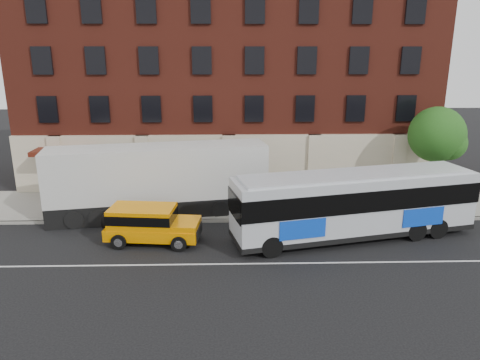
{
  "coord_description": "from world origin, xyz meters",
  "views": [
    {
      "loc": [
        -0.01,
        -18.97,
        9.81
      ],
      "look_at": [
        0.62,
        5.5,
        2.73
      ],
      "focal_mm": 33.66,
      "sensor_mm": 36.0,
      "label": 1
    }
  ],
  "objects_px": {
    "sign_pole": "(84,199)",
    "yellow_suv": "(149,222)",
    "street_tree": "(437,137)",
    "city_bus": "(355,202)",
    "shipping_container": "(159,182)"
  },
  "relations": [
    {
      "from": "city_bus",
      "to": "yellow_suv",
      "type": "xyz_separation_m",
      "value": [
        -10.95,
        -0.38,
        -0.88
      ]
    },
    {
      "from": "shipping_container",
      "to": "street_tree",
      "type": "bearing_deg",
      "value": 7.07
    },
    {
      "from": "street_tree",
      "to": "city_bus",
      "type": "distance_m",
      "value": 9.36
    },
    {
      "from": "sign_pole",
      "to": "shipping_container",
      "type": "relative_size",
      "value": 0.19
    },
    {
      "from": "yellow_suv",
      "to": "street_tree",
      "type": "bearing_deg",
      "value": 19.54
    },
    {
      "from": "sign_pole",
      "to": "street_tree",
      "type": "distance_m",
      "value": 22.49
    },
    {
      "from": "yellow_suv",
      "to": "shipping_container",
      "type": "height_order",
      "value": "shipping_container"
    },
    {
      "from": "sign_pole",
      "to": "yellow_suv",
      "type": "relative_size",
      "value": 0.48
    },
    {
      "from": "street_tree",
      "to": "sign_pole",
      "type": "bearing_deg",
      "value": -171.39
    },
    {
      "from": "yellow_suv",
      "to": "shipping_container",
      "type": "distance_m",
      "value": 4.23
    },
    {
      "from": "city_bus",
      "to": "yellow_suv",
      "type": "bearing_deg",
      "value": -177.99
    },
    {
      "from": "shipping_container",
      "to": "sign_pole",
      "type": "bearing_deg",
      "value": -165.11
    },
    {
      "from": "city_bus",
      "to": "shipping_container",
      "type": "distance_m",
      "value": 11.57
    },
    {
      "from": "sign_pole",
      "to": "yellow_suv",
      "type": "height_order",
      "value": "sign_pole"
    },
    {
      "from": "street_tree",
      "to": "yellow_suv",
      "type": "height_order",
      "value": "street_tree"
    }
  ]
}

